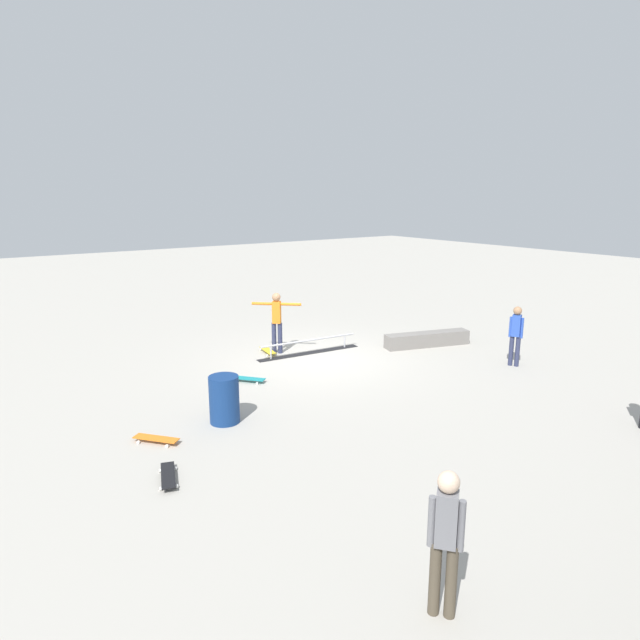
# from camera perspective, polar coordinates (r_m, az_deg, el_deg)

# --- Properties ---
(ground_plane) EXTENTS (60.00, 60.00, 0.00)m
(ground_plane) POSITION_cam_1_polar(r_m,az_deg,el_deg) (13.94, -0.30, -4.14)
(ground_plane) COLOR #ADA89E
(grind_rail) EXTENTS (2.95, 0.51, 0.38)m
(grind_rail) POSITION_cam_1_polar(r_m,az_deg,el_deg) (14.42, -1.14, -2.86)
(grind_rail) COLOR black
(grind_rail) RESTS_ON ground_plane
(skate_ledge) EXTENTS (2.46, 1.11, 0.39)m
(skate_ledge) POSITION_cam_1_polar(r_m,az_deg,el_deg) (15.37, 11.15, -1.99)
(skate_ledge) COLOR gray
(skate_ledge) RESTS_ON ground_plane
(skater_main) EXTENTS (1.02, 0.92, 1.62)m
(skater_main) POSITION_cam_1_polar(r_m,az_deg,el_deg) (14.30, -4.56, 0.17)
(skater_main) COLOR #2D3351
(skater_main) RESTS_ON ground_plane
(skateboard_main) EXTENTS (0.36, 0.82, 0.09)m
(skateboard_main) POSITION_cam_1_polar(r_m,az_deg,el_deg) (14.51, -5.48, -3.19)
(skateboard_main) COLOR yellow
(skateboard_main) RESTS_ON ground_plane
(bystander_blue_shirt) EXTENTS (0.24, 0.33, 1.49)m
(bystander_blue_shirt) POSITION_cam_1_polar(r_m,az_deg,el_deg) (14.04, 19.82, -1.25)
(bystander_blue_shirt) COLOR #2D3351
(bystander_blue_shirt) RESTS_ON ground_plane
(bystander_grey_shirt) EXTENTS (0.28, 0.32, 1.58)m
(bystander_grey_shirt) POSITION_cam_1_polar(r_m,az_deg,el_deg) (5.81, 13.01, -21.17)
(bystander_grey_shirt) COLOR brown
(bystander_grey_shirt) RESTS_ON ground_plane
(loose_skateboard_orange) EXTENTS (0.66, 0.75, 0.09)m
(loose_skateboard_orange) POSITION_cam_1_polar(r_m,az_deg,el_deg) (9.86, -16.79, -11.80)
(loose_skateboard_orange) COLOR orange
(loose_skateboard_orange) RESTS_ON ground_plane
(loose_skateboard_black) EXTENTS (0.44, 0.82, 0.09)m
(loose_skateboard_black) POSITION_cam_1_polar(r_m,az_deg,el_deg) (8.65, -15.62, -15.40)
(loose_skateboard_black) COLOR black
(loose_skateboard_black) RESTS_ON ground_plane
(loose_skateboard_teal) EXTENTS (0.66, 0.75, 0.09)m
(loose_skateboard_teal) POSITION_cam_1_polar(r_m,az_deg,el_deg) (12.40, -7.58, -6.11)
(loose_skateboard_teal) COLOR teal
(loose_skateboard_teal) RESTS_ON ground_plane
(trash_bin) EXTENTS (0.55, 0.55, 0.89)m
(trash_bin) POSITION_cam_1_polar(r_m,az_deg,el_deg) (10.25, -10.00, -8.19)
(trash_bin) COLOR navy
(trash_bin) RESTS_ON ground_plane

